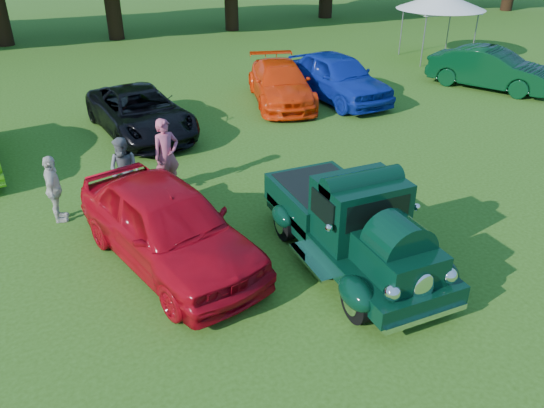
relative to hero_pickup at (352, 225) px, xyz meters
name	(u,v)px	position (x,y,z in m)	size (l,w,h in m)	color
ground	(329,261)	(-0.37, 0.13, -0.79)	(120.00, 120.00, 0.00)	#2D5112
hero_pickup	(352,225)	(0.00, 0.00, 0.00)	(2.16, 4.64, 1.81)	black
red_convertible	(168,225)	(-3.18, 1.37, 0.02)	(1.91, 4.74, 1.61)	#AC0715
back_car_black	(140,112)	(-2.26, 8.58, -0.10)	(2.27, 4.93, 1.37)	black
back_car_orange	(281,83)	(2.97, 9.73, -0.09)	(1.94, 4.78, 1.39)	#EF3408
back_car_blue	(337,77)	(5.00, 9.25, 0.05)	(1.97, 4.90, 1.67)	#0E259B
back_car_green	(491,69)	(11.17, 8.10, -0.02)	(1.62, 4.65, 1.53)	black
spectator_pink	(167,155)	(-2.45, 4.43, 0.12)	(0.66, 0.43, 1.81)	#BC4D6B
spectator_grey	(125,170)	(-3.48, 4.23, 0.00)	(0.76, 0.59, 1.56)	slate
spectator_white	(54,189)	(-5.04, 3.91, -0.02)	(0.89, 0.37, 1.53)	beige
canopy_tent	(441,1)	(12.41, 12.92, 1.81)	(4.77, 4.77, 2.99)	silver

